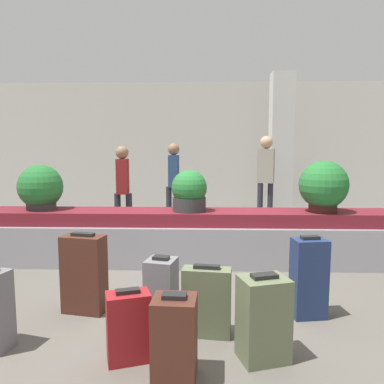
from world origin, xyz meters
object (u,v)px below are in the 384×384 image
at_px(suitcase_3, 207,302).
at_px(traveler_1, 266,172).
at_px(pillar, 281,146).
at_px(traveler_0, 174,177).
at_px(suitcase_7, 84,274).
at_px(potted_plant_0, 324,187).
at_px(suitcase_5, 175,338).
at_px(potted_plant_2, 189,192).
at_px(potted_plant_1, 41,188).
at_px(suitcase_2, 263,319).
at_px(suitcase_4, 161,291).
at_px(suitcase_6, 309,278).
at_px(suitcase_1, 128,326).
at_px(traveler_2, 123,184).

height_order(suitcase_3, traveler_1, traveler_1).
height_order(pillar, traveler_0, pillar).
xyz_separation_m(suitcase_7, potted_plant_0, (2.68, 1.54, 0.67)).
height_order(suitcase_5, potted_plant_2, potted_plant_2).
bearing_deg(potted_plant_1, pillar, 42.04).
bearing_deg(suitcase_2, pillar, 60.98).
distance_m(suitcase_2, potted_plant_0, 2.66).
height_order(potted_plant_2, traveler_1, traveler_1).
xyz_separation_m(suitcase_4, suitcase_6, (1.33, 0.16, 0.08)).
bearing_deg(suitcase_7, suitcase_1, -43.00).
xyz_separation_m(suitcase_1, suitcase_4, (0.17, 0.60, 0.03)).
bearing_deg(suitcase_4, suitcase_1, -93.12).
xyz_separation_m(suitcase_1, suitcase_3, (0.57, 0.39, 0.03)).
bearing_deg(suitcase_7, traveler_2, 106.47).
distance_m(pillar, suitcase_1, 6.54).
bearing_deg(suitcase_2, potted_plant_2, 88.56).
relative_size(potted_plant_1, traveler_1, 0.34).
distance_m(suitcase_4, traveler_0, 4.22).
bearing_deg(potted_plant_2, suitcase_5, -89.87).
bearing_deg(traveler_1, suitcase_1, 88.61).
bearing_deg(pillar, traveler_1, -114.78).
relative_size(suitcase_2, traveler_0, 0.39).
bearing_deg(pillar, traveler_2, -145.67).
xyz_separation_m(suitcase_5, traveler_0, (-0.41, 4.97, 0.69)).
height_order(suitcase_2, potted_plant_1, potted_plant_1).
bearing_deg(traveler_1, suitcase_7, 78.69).
bearing_deg(suitcase_2, traveler_0, 85.55).
relative_size(suitcase_2, traveler_1, 0.36).
xyz_separation_m(pillar, potted_plant_2, (-1.92, -3.65, -0.63)).
bearing_deg(suitcase_5, suitcase_7, 135.70).
distance_m(traveler_0, traveler_2, 1.22).
relative_size(suitcase_6, potted_plant_1, 1.24).
relative_size(potted_plant_1, traveler_2, 0.39).
relative_size(suitcase_5, traveler_2, 0.38).
bearing_deg(suitcase_3, suitcase_1, -138.68).
bearing_deg(potted_plant_1, potted_plant_0, -1.36).
distance_m(suitcase_4, suitcase_5, 0.83).
distance_m(suitcase_2, traveler_0, 4.87).
height_order(suitcase_2, suitcase_7, suitcase_7).
distance_m(suitcase_3, potted_plant_0, 2.59).
height_order(suitcase_2, suitcase_4, suitcase_2).
relative_size(suitcase_6, traveler_1, 0.42).
relative_size(pillar, suitcase_1, 5.97).
height_order(suitcase_6, suitcase_7, suitcase_7).
bearing_deg(suitcase_7, potted_plant_2, 70.10).
xyz_separation_m(suitcase_3, traveler_2, (-1.44, 3.46, 0.65)).
bearing_deg(suitcase_3, traveler_0, 105.04).
height_order(pillar, potted_plant_1, pillar).
height_order(potted_plant_1, potted_plant_2, potted_plant_1).
bearing_deg(potted_plant_1, suitcase_2, -41.84).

